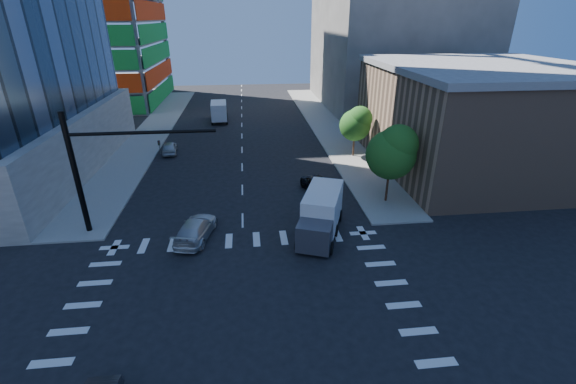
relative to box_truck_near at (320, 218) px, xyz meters
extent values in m
plane|color=black|center=(-5.70, -9.07, -1.42)|extent=(160.00, 160.00, 0.00)
cube|color=silver|center=(-5.70, -9.07, -1.41)|extent=(20.00, 20.00, 0.01)
cube|color=gray|center=(6.80, 30.93, -1.34)|extent=(5.00, 60.00, 0.15)
cube|color=gray|center=(-18.20, 30.93, -1.34)|extent=(5.00, 60.00, 0.15)
cube|color=#937055|center=(19.30, 12.93, 3.58)|extent=(20.00, 22.00, 10.00)
cube|color=slate|center=(19.30, 12.93, 8.88)|extent=(20.50, 22.50, 0.60)
cube|color=#5F5B56|center=(21.30, 45.93, 12.58)|extent=(24.00, 30.00, 28.00)
cylinder|color=black|center=(-17.20, 2.43, 3.23)|extent=(0.40, 0.40, 9.00)
cylinder|color=black|center=(-12.20, 2.43, 6.13)|extent=(10.00, 0.24, 0.24)
imported|color=black|center=(-11.20, 2.43, 5.03)|extent=(0.16, 0.20, 1.00)
cylinder|color=#382316|center=(6.80, 4.93, -0.13)|extent=(0.20, 0.20, 2.27)
sphere|color=#184D14|center=(6.80, 4.93, 2.96)|extent=(4.16, 4.16, 4.16)
sphere|color=#357527|center=(7.20, 4.63, 3.93)|extent=(3.25, 3.25, 3.25)
cylinder|color=#382316|center=(7.10, 16.93, -0.30)|extent=(0.20, 0.20, 1.92)
sphere|color=#184D14|center=(7.10, 16.93, 2.31)|extent=(3.52, 3.52, 3.52)
sphere|color=#357527|center=(7.50, 16.63, 3.13)|extent=(2.75, 2.75, 2.75)
imported|color=black|center=(1.34, 7.48, -0.77)|extent=(3.20, 5.00, 1.28)
imported|color=silver|center=(-9.06, 0.65, -0.67)|extent=(3.20, 5.50, 1.50)
imported|color=#B0B4B8|center=(-14.20, 20.61, -0.72)|extent=(2.07, 4.25, 1.40)
cube|color=silver|center=(0.00, 0.00, 0.48)|extent=(4.00, 5.52, 2.60)
cube|color=#404048|center=(0.00, 0.00, -0.17)|extent=(2.78, 2.49, 1.90)
cube|color=silver|center=(-9.11, 35.84, 0.39)|extent=(2.50, 4.85, 2.47)
cube|color=#404048|center=(-9.11, 35.84, -0.23)|extent=(2.26, 1.81, 1.81)
camera|label=1|loc=(-5.08, -24.31, 13.41)|focal=24.00mm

